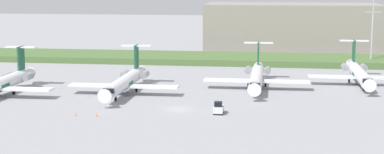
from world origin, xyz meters
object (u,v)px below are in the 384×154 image
regional_jet_third (257,77)px  safety_cone_mid_marker (97,115)px  regional_jet_second (125,81)px  regional_jet_fourth (359,73)px  regional_jet_nearest (1,84)px  baggage_tug (219,108)px  antenna_mast (372,32)px  safety_cone_front_marker (75,114)px

regional_jet_third → safety_cone_mid_marker: 41.26m
regional_jet_second → regional_jet_fourth: (49.76, 17.77, 0.00)m
regional_jet_nearest → safety_cone_mid_marker: (24.77, -15.39, -2.26)m
regional_jet_nearest → regional_jet_second: 25.29m
regional_jet_second → regional_jet_third: (26.95, 9.84, 0.00)m
safety_cone_mid_marker → regional_jet_third: bearing=49.6°
regional_jet_nearest → regional_jet_third: size_ratio=1.00×
regional_jet_third → baggage_tug: size_ratio=9.69×
antenna_mast → safety_cone_mid_marker: 91.38m
regional_jet_third → baggage_tug: (-5.94, -26.21, -1.53)m
regional_jet_second → antenna_mast: antenna_mast is taller
regional_jet_second → antenna_mast: (57.24, 49.32, 6.76)m
baggage_tug → regional_jet_second: bearing=142.1°
regional_jet_fourth → baggage_tug: 44.66m
safety_cone_mid_marker → antenna_mast: bearing=51.2°
regional_jet_nearest → safety_cone_mid_marker: 29.25m
regional_jet_nearest → regional_jet_second: size_ratio=1.00×
antenna_mast → baggage_tug: (-36.23, -65.68, -8.30)m
regional_jet_third → baggage_tug: regional_jet_third is taller
regional_jet_third → regional_jet_fourth: (22.81, 7.92, 0.00)m
regional_jet_nearest → regional_jet_fourth: (74.29, 23.91, 0.00)m
safety_cone_front_marker → regional_jet_nearest: bearing=143.8°
regional_jet_fourth → antenna_mast: (7.48, 31.55, 6.76)m
regional_jet_third → safety_cone_mid_marker: bearing=-130.4°
regional_jet_fourth → safety_cone_mid_marker: regional_jet_fourth is taller
regional_jet_second → safety_cone_front_marker: size_ratio=56.36×
antenna_mast → safety_cone_mid_marker: antenna_mast is taller
baggage_tug → regional_jet_nearest: bearing=167.3°
regional_jet_fourth → baggage_tug: size_ratio=9.69×
regional_jet_nearest → antenna_mast: antenna_mast is taller
regional_jet_nearest → safety_cone_front_marker: 26.00m
regional_jet_fourth → baggage_tug: bearing=-130.1°
antenna_mast → safety_cone_front_marker: 93.79m
regional_jet_second → safety_cone_mid_marker: bearing=-89.4°
regional_jet_second → antenna_mast: size_ratio=1.39×
regional_jet_second → regional_jet_fourth: size_ratio=1.00×
antenna_mast → safety_cone_mid_marker: (-57.00, -70.85, -9.02)m
regional_jet_second → regional_jet_fourth: 52.84m
regional_jet_fourth → antenna_mast: size_ratio=1.39×
regional_jet_third → antenna_mast: size_ratio=1.39×
regional_jet_third → safety_cone_front_marker: (-30.59, -31.30, -2.26)m
regional_jet_second → safety_cone_front_marker: regional_jet_second is taller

